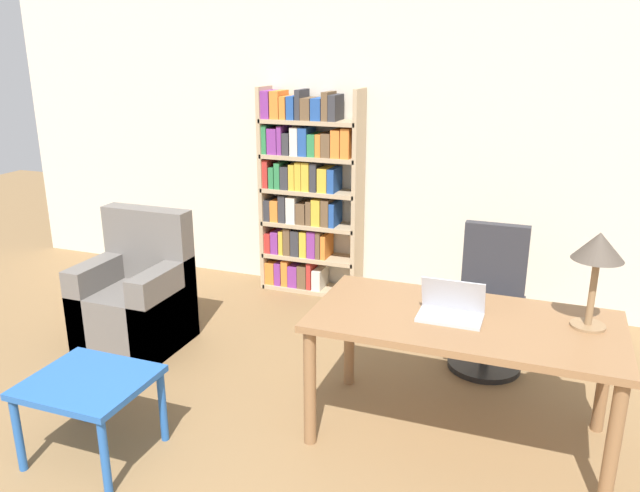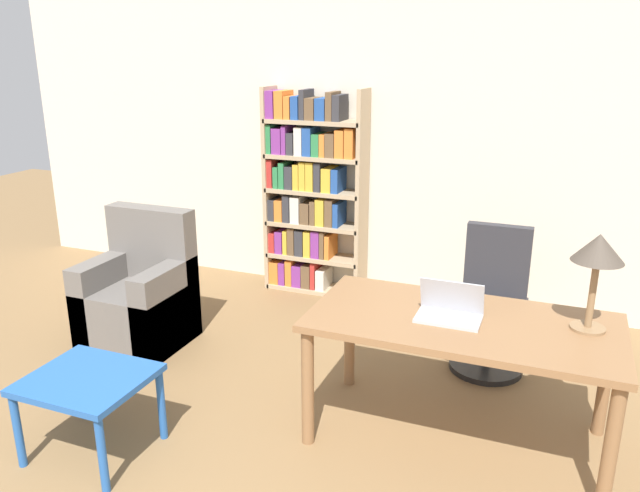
% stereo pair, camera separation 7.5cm
% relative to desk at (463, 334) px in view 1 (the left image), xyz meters
% --- Properties ---
extents(wall_back, '(8.00, 0.06, 2.70)m').
position_rel_desk_xyz_m(wall_back, '(-0.79, 2.03, 0.71)').
color(wall_back, beige).
rests_on(wall_back, ground_plane).
extents(desk, '(1.65, 0.82, 0.74)m').
position_rel_desk_xyz_m(desk, '(0.00, 0.00, 0.00)').
color(desk, olive).
rests_on(desk, ground_plane).
extents(laptop, '(0.34, 0.21, 0.21)m').
position_rel_desk_xyz_m(laptop, '(-0.07, -0.02, 0.14)').
color(laptop, '#B2B2B7').
rests_on(laptop, desk).
extents(table_lamp, '(0.26, 0.26, 0.52)m').
position_rel_desk_xyz_m(table_lamp, '(0.62, 0.12, 0.51)').
color(table_lamp, olive).
rests_on(table_lamp, desk).
extents(office_chair, '(0.50, 0.50, 0.99)m').
position_rel_desk_xyz_m(office_chair, '(0.06, 0.95, -0.19)').
color(office_chair, black).
rests_on(office_chair, ground_plane).
extents(side_table_blue, '(0.62, 0.56, 0.47)m').
position_rel_desk_xyz_m(side_table_blue, '(-1.83, -0.87, -0.25)').
color(side_table_blue, '#2356A3').
rests_on(side_table_blue, ground_plane).
extents(armchair, '(0.70, 0.65, 1.00)m').
position_rel_desk_xyz_m(armchair, '(-2.44, 0.36, -0.31)').
color(armchair, '#66605B').
rests_on(armchair, ground_plane).
extents(bookshelf, '(0.91, 0.28, 1.82)m').
position_rel_desk_xyz_m(bookshelf, '(-1.67, 1.84, 0.27)').
color(bookshelf, tan).
rests_on(bookshelf, ground_plane).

